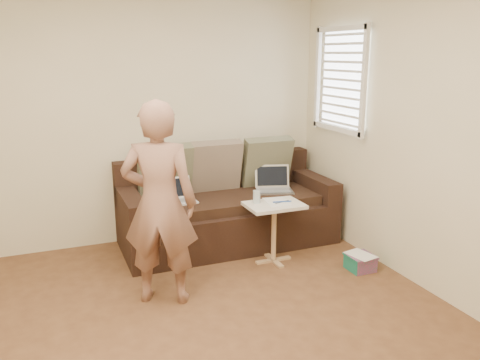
{
  "coord_description": "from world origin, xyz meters",
  "views": [
    {
      "loc": [
        -0.93,
        -2.85,
        1.96
      ],
      "look_at": [
        0.8,
        1.4,
        0.78
      ],
      "focal_mm": 36.9,
      "sensor_mm": 36.0,
      "label": 1
    }
  ],
  "objects_px": {
    "drinking_glass": "(257,197)",
    "striped_box": "(360,262)",
    "laptop_white": "(180,203)",
    "side_table": "(274,233)",
    "laptop_silver": "(275,192)",
    "person": "(159,204)",
    "sofa": "(228,204)"
  },
  "relations": [
    {
      "from": "drinking_glass",
      "to": "striped_box",
      "type": "xyz_separation_m",
      "value": [
        0.81,
        -0.57,
        -0.57
      ]
    },
    {
      "from": "laptop_white",
      "to": "side_table",
      "type": "height_order",
      "value": "laptop_white"
    },
    {
      "from": "drinking_glass",
      "to": "side_table",
      "type": "bearing_deg",
      "value": -30.22
    },
    {
      "from": "laptop_silver",
      "to": "side_table",
      "type": "distance_m",
      "value": 0.68
    },
    {
      "from": "laptop_silver",
      "to": "person",
      "type": "xyz_separation_m",
      "value": [
        -1.46,
        -0.92,
        0.3
      ]
    },
    {
      "from": "drinking_glass",
      "to": "sofa",
      "type": "bearing_deg",
      "value": 99.32
    },
    {
      "from": "laptop_silver",
      "to": "person",
      "type": "distance_m",
      "value": 1.75
    },
    {
      "from": "laptop_white",
      "to": "drinking_glass",
      "type": "distance_m",
      "value": 0.8
    },
    {
      "from": "laptop_silver",
      "to": "person",
      "type": "height_order",
      "value": "person"
    },
    {
      "from": "laptop_white",
      "to": "person",
      "type": "height_order",
      "value": "person"
    },
    {
      "from": "sofa",
      "to": "side_table",
      "type": "distance_m",
      "value": 0.68
    },
    {
      "from": "side_table",
      "to": "striped_box",
      "type": "xyz_separation_m",
      "value": [
        0.66,
        -0.48,
        -0.22
      ]
    },
    {
      "from": "laptop_white",
      "to": "striped_box",
      "type": "height_order",
      "value": "laptop_white"
    },
    {
      "from": "person",
      "to": "side_table",
      "type": "distance_m",
      "value": 1.33
    },
    {
      "from": "person",
      "to": "side_table",
      "type": "bearing_deg",
      "value": -139.64
    },
    {
      "from": "sofa",
      "to": "striped_box",
      "type": "bearing_deg",
      "value": -50.98
    },
    {
      "from": "side_table",
      "to": "striped_box",
      "type": "relative_size",
      "value": 2.43
    },
    {
      "from": "sofa",
      "to": "drinking_glass",
      "type": "relative_size",
      "value": 18.33
    },
    {
      "from": "laptop_white",
      "to": "drinking_glass",
      "type": "relative_size",
      "value": 2.72
    },
    {
      "from": "laptop_silver",
      "to": "striped_box",
      "type": "bearing_deg",
      "value": -53.59
    },
    {
      "from": "laptop_white",
      "to": "drinking_glass",
      "type": "height_order",
      "value": "drinking_glass"
    },
    {
      "from": "person",
      "to": "sofa",
      "type": "bearing_deg",
      "value": -110.03
    },
    {
      "from": "laptop_white",
      "to": "side_table",
      "type": "relative_size",
      "value": 0.56
    },
    {
      "from": "drinking_glass",
      "to": "person",
      "type": "bearing_deg",
      "value": -157.33
    },
    {
      "from": "laptop_white",
      "to": "sofa",
      "type": "bearing_deg",
      "value": 0.55
    },
    {
      "from": "sofa",
      "to": "side_table",
      "type": "bearing_deg",
      "value": -69.45
    },
    {
      "from": "person",
      "to": "striped_box",
      "type": "height_order",
      "value": "person"
    },
    {
      "from": "drinking_glass",
      "to": "laptop_silver",
      "type": "bearing_deg",
      "value": 48.44
    },
    {
      "from": "side_table",
      "to": "drinking_glass",
      "type": "distance_m",
      "value": 0.39
    },
    {
      "from": "person",
      "to": "drinking_glass",
      "type": "distance_m",
      "value": 1.12
    },
    {
      "from": "person",
      "to": "striped_box",
      "type": "bearing_deg",
      "value": -160.34
    },
    {
      "from": "laptop_silver",
      "to": "drinking_glass",
      "type": "xyz_separation_m",
      "value": [
        -0.43,
        -0.49,
        0.13
      ]
    }
  ]
}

